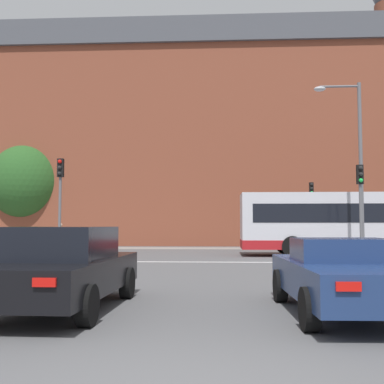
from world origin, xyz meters
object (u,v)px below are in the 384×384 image
Objects in this scene: traffic_light_near_left at (60,192)px; bus_crossing_lead at (366,222)px; traffic_light_far_right at (312,204)px; traffic_light_near_right at (361,196)px; pedestrian_walking_west at (60,234)px; car_roadster_right at (344,276)px; street_lamp_junction at (353,152)px; car_saloon_left at (62,268)px; pedestrian_walking_east at (305,233)px; pedestrian_waiting at (245,234)px.

bus_crossing_lead is at bearing 15.52° from traffic_light_near_left.
bus_crossing_lead is at bearing -78.64° from traffic_light_far_right.
pedestrian_walking_west is (-16.18, 10.87, -1.75)m from traffic_light_near_right.
street_lamp_junction reaches higher than car_roadster_right.
traffic_light_far_right is (12.77, 10.68, -0.09)m from traffic_light_near_left.
bus_crossing_lead reaches higher than car_saloon_left.
pedestrian_walking_east reaches higher than pedestrian_walking_west.
traffic_light_far_right is 16.38m from pedestrian_walking_west.
car_roadster_right is at bearing -82.12° from pedestrian_waiting.
traffic_light_near_right is (-1.45, -4.13, 1.05)m from bus_crossing_lead.
traffic_light_near_left reaches higher than bus_crossing_lead.
traffic_light_near_right is 11.87m from pedestrian_waiting.
pedestrian_walking_west is (-12.01, -0.10, 0.03)m from pedestrian_waiting.
car_roadster_right is 22.46m from pedestrian_walking_east.
traffic_light_far_right is (-1.36, 6.75, 1.19)m from bus_crossing_lead.
street_lamp_junction is 4.81× the size of pedestrian_waiting.
pedestrian_walking_west is at bearing 69.06° from bus_crossing_lead.
car_roadster_right is at bearing 161.89° from bus_crossing_lead.
traffic_light_near_right reaches higher than car_roadster_right.
pedestrian_walking_west is (-16.13, 10.12, -3.69)m from street_lamp_junction.
car_saloon_left is 0.38× the size of bus_crossing_lead.
pedestrian_walking_east is at bearing 0.27° from pedestrian_waiting.
traffic_light_far_right reaches higher than pedestrian_walking_east.
pedestrian_walking_east is at bearing 70.87° from car_saloon_left.
pedestrian_waiting is at bearing 115.64° from pedestrian_walking_west.
bus_crossing_lead reaches higher than pedestrian_waiting.
traffic_light_near_left is at bearing 179.08° from traffic_light_near_right.
pedestrian_waiting is at bearing 39.38° from bus_crossing_lead.
pedestrian_waiting is (4.53, 22.46, 0.17)m from car_saloon_left.
street_lamp_junction reaches higher than bus_crossing_lead.
car_saloon_left is at bearing 43.68° from pedestrian_walking_west.
car_roadster_right is 1.10× the size of traffic_light_near_right.
street_lamp_junction is 19.40m from pedestrian_walking_west.
traffic_light_far_right is 2.59× the size of pedestrian_walking_west.
pedestrian_waiting is 12.02m from pedestrian_walking_west.
car_roadster_right is 16.65m from bus_crossing_lead.
street_lamp_junction reaches higher than car_saloon_left.
bus_crossing_lead reaches higher than pedestrian_walking_west.
traffic_light_far_right is at bearing 11.36° from bus_crossing_lead.
traffic_light_near_right reaches higher than pedestrian_waiting.
traffic_light_near_right is (8.69, 11.49, 1.95)m from car_saloon_left.
car_roadster_right is 22.65m from pedestrian_waiting.
traffic_light_near_right reaches higher than car_saloon_left.
car_saloon_left is 23.59m from pedestrian_walking_west.
bus_crossing_lead is 2.91× the size of traffic_light_far_right.
traffic_light_far_right is at bearing 5.52° from pedestrian_waiting.
street_lamp_junction reaches higher than traffic_light_near_right.
street_lamp_junction is at bearing 56.19° from car_saloon_left.
car_roadster_right is at bearing -52.95° from traffic_light_near_left.
traffic_light_near_right is 0.52× the size of street_lamp_junction.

